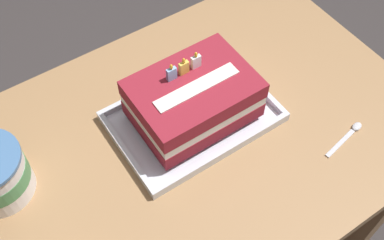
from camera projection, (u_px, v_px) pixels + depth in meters
dining_table at (191, 163)px, 1.12m from camera, size 1.05×0.71×0.73m
foil_tray at (193, 118)px, 1.05m from camera, size 0.36×0.24×0.02m
birthday_cake at (193, 99)px, 0.99m from camera, size 0.26×0.18×0.15m
serving_spoon_near_tray at (350, 133)px, 1.03m from camera, size 0.12×0.04×0.01m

